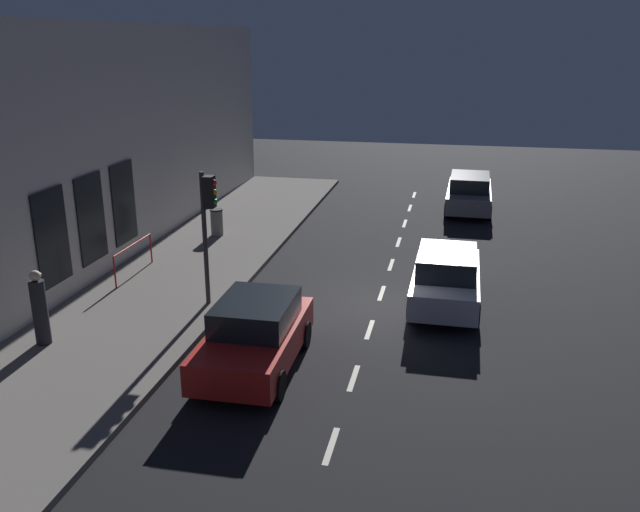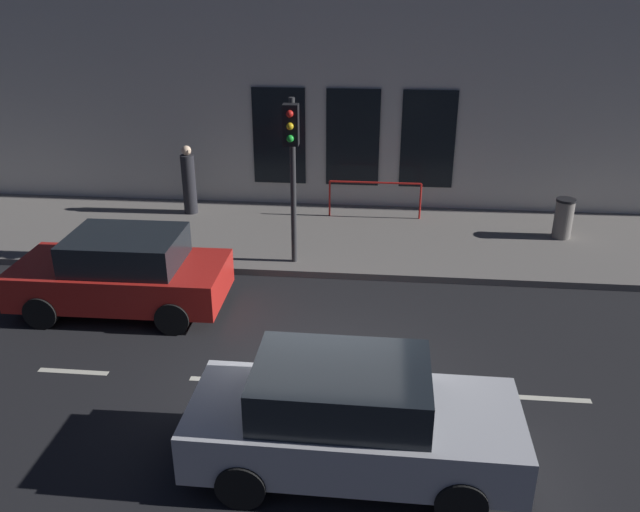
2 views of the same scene
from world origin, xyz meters
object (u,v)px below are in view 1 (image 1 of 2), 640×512
Objects in this scene: traffic_light at (208,212)px; trash_bin at (217,222)px; parked_car_0 at (255,335)px; pedestrian_0 at (40,310)px; parked_car_1 at (469,193)px; parked_car_2 at (446,278)px.

traffic_light is 3.69× the size of trash_bin.
pedestrian_0 is (5.21, 0.16, 0.22)m from parked_car_0.
traffic_light reaches higher than parked_car_1.
pedestrian_0 reaches higher than trash_bin.
parked_car_0 and parked_car_1 have the same top height.
parked_car_0 is 6.17m from parked_car_2.
traffic_light is 4.21m from parked_car_0.
parked_car_2 is 9.64m from trash_bin.
trash_bin is (8.41, -4.71, -0.14)m from parked_car_2.
pedestrian_0 is (9.28, 4.81, 0.22)m from parked_car_2.
parked_car_2 reaches higher than trash_bin.
trash_bin is at bearing -144.54° from parked_car_1.
traffic_light is at bearing -165.09° from parked_car_2.
pedestrian_0 is at bearing 1.31° from parked_car_0.
parked_car_2 is at bearing -165.59° from traffic_light.
parked_car_0 is 5.22m from pedestrian_0.
pedestrian_0 is at bearing -152.11° from parked_car_2.
traffic_light is 0.79× the size of parked_car_1.
parked_car_1 is at bearing 97.59° from pedestrian_0.
parked_car_0 reaches higher than trash_bin.
parked_car_0 is 16.26m from parked_car_1.
traffic_light is 14.42m from parked_car_1.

